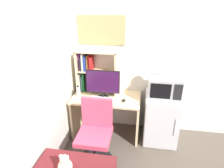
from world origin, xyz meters
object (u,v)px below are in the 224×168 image
Objects in this scene: desk_fan at (166,67)px; desk_chair at (95,137)px; mini_fridge at (161,118)px; hutch_bookshelf at (91,72)px; microwave at (164,87)px; keyboard at (104,99)px; computer_mouse at (124,100)px; water_bottle at (78,91)px; wall_corkboard at (101,30)px; monitor at (103,83)px; teddy_bear at (65,165)px.

desk_fan reaches higher than desk_chair.
desk_chair is at bearing -146.35° from mini_fridge.
microwave is at bearing -9.71° from hutch_bookshelf.
microwave is at bearing 5.91° from keyboard.
mini_fridge is at bearing 5.73° from keyboard.
computer_mouse is 0.11× the size of mini_fridge.
desk_fan is (0.59, 0.09, 0.55)m from computer_mouse.
wall_corkboard reaches higher than water_bottle.
monitor is 1.11m from mini_fridge.
teddy_bear is at bearing -92.52° from wall_corkboard.
monitor is 1.37m from teddy_bear.
hutch_bookshelf is 0.35m from monitor.
hutch_bookshelf is 0.86× the size of mini_fridge.
mini_fridge is at bearing 1.71° from water_bottle.
water_bottle is 0.67× the size of desk_fan.
wall_corkboard is (-1.01, 0.32, 0.46)m from desk_fan.
desk_fan reaches higher than water_bottle.
mini_fridge is 0.57m from microwave.
desk_chair is 1.64m from wall_corkboard.
monitor is 0.65× the size of mini_fridge.
hutch_bookshelf is 0.93× the size of wall_corkboard.
wall_corkboard is (-0.42, 0.41, 1.01)m from computer_mouse.
keyboard is at bearing -75.86° from wall_corkboard.
mini_fridge is 1.70× the size of microwave.
hutch_bookshelf reaches higher than monitor.
microwave is (0.60, 0.10, 0.24)m from computer_mouse.
teddy_bear is at bearing -96.52° from monitor.
monitor is at bearing 1.87° from water_bottle.
desk_fan is (1.34, 0.04, 0.48)m from water_bottle.
hutch_bookshelf is at bearing 93.55° from teddy_bear.
mini_fridge is at bearing -90.30° from microwave.
desk_fan is (0.94, 0.02, 0.31)m from monitor.
desk_chair is (-0.34, -0.53, -0.33)m from computer_mouse.
desk_chair is (0.42, -0.59, -0.40)m from water_bottle.
wall_corkboard reaches higher than mini_fridge.
hutch_bookshelf reaches higher than microwave.
mini_fridge is at bearing 50.42° from teddy_bear.
hutch_bookshelf reaches higher than desk_chair.
hutch_bookshelf is at bearing 136.13° from monitor.
computer_mouse is at bearing 57.40° from desk_chair.
desk_fan is 0.29× the size of desk_chair.
teddy_bear is (-0.17, -1.24, -0.14)m from keyboard.
microwave is at bearing 89.70° from mini_fridge.
keyboard is 0.44× the size of desk_chair.
water_bottle reaches higher than teddy_bear.
desk_chair reaches higher than computer_mouse.
desk_fan is 1.16m from wall_corkboard.
monitor is 5.70× the size of computer_mouse.
wall_corkboard is (-1.03, 0.31, 0.77)m from microwave.
microwave is (0.93, 0.10, 0.24)m from keyboard.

